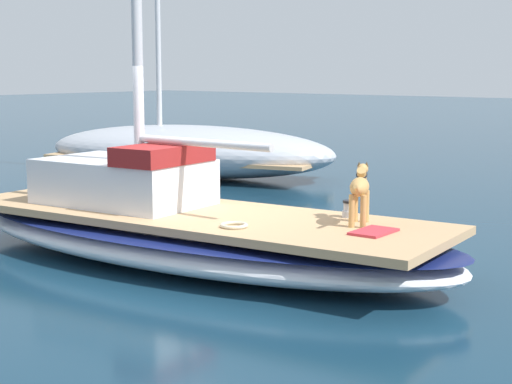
# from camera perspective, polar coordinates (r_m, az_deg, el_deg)

# --- Properties ---
(ground_plane) EXTENTS (120.00, 120.00, 0.00)m
(ground_plane) POSITION_cam_1_polar(r_m,az_deg,el_deg) (10.43, -4.32, -4.97)
(ground_plane) COLOR #143347
(sailboat_main) EXTENTS (3.21, 7.45, 0.66)m
(sailboat_main) POSITION_cam_1_polar(r_m,az_deg,el_deg) (10.36, -4.34, -3.17)
(sailboat_main) COLOR white
(sailboat_main) RESTS_ON ground
(cabin_house) EXTENTS (1.61, 2.35, 0.84)m
(cabin_house) POSITION_cam_1_polar(r_m,az_deg,el_deg) (10.94, -9.08, 0.94)
(cabin_house) COLOR silver
(cabin_house) RESTS_ON sailboat_main
(dog_tan) EXTENTS (0.88, 0.48, 0.70)m
(dog_tan) POSITION_cam_1_polar(r_m,az_deg,el_deg) (9.47, 7.36, 0.26)
(dog_tan) COLOR tan
(dog_tan) RESTS_ON sailboat_main
(deck_winch) EXTENTS (0.16, 0.16, 0.21)m
(deck_winch) POSITION_cam_1_polar(r_m,az_deg,el_deg) (9.93, 6.58, -1.23)
(deck_winch) COLOR #B7B7BC
(deck_winch) RESTS_ON sailboat_main
(coiled_rope) EXTENTS (0.32, 0.32, 0.04)m
(coiled_rope) POSITION_cam_1_polar(r_m,az_deg,el_deg) (9.27, -1.57, -2.37)
(coiled_rope) COLOR beige
(coiled_rope) RESTS_ON sailboat_main
(deck_towel) EXTENTS (0.57, 0.38, 0.03)m
(deck_towel) POSITION_cam_1_polar(r_m,az_deg,el_deg) (9.04, 8.32, -2.79)
(deck_towel) COLOR #C6333D
(deck_towel) RESTS_ON sailboat_main
(moored_boat_starboard_side) EXTENTS (4.51, 7.60, 6.32)m
(moored_boat_starboard_side) POSITION_cam_1_polar(r_m,az_deg,el_deg) (18.59, -4.86, 2.95)
(moored_boat_starboard_side) COLOR #B2B7C1
(moored_boat_starboard_side) RESTS_ON ground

